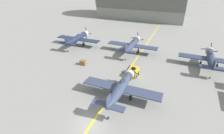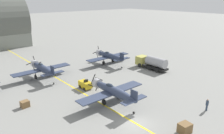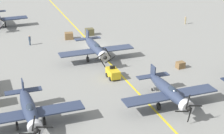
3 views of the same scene
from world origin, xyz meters
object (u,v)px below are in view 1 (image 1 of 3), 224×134
airplane_far_right (211,59)px  supply_crate_outboard (83,63)px  hangar (142,1)px  airplane_mid_center (121,88)px  tow_tractor (134,72)px  airplane_far_left (77,38)px  airplane_far_center (132,45)px

airplane_far_right → supply_crate_outboard: bearing=-146.5°
airplane_far_right → hangar: hangar is taller
airplane_mid_center → airplane_far_right: bearing=52.8°
tow_tractor → airplane_mid_center: bearing=-89.0°
airplane_mid_center → tow_tractor: (-0.13, 7.49, -1.22)m
airplane_mid_center → supply_crate_outboard: (-11.04, 7.62, -1.51)m
supply_crate_outboard → airplane_far_left: bearing=127.9°
tow_tractor → hangar: bearing=102.6°
airplane_far_left → tow_tractor: bearing=-35.1°
airplane_far_center → hangar: (-7.60, 39.22, 4.89)m
airplane_far_center → supply_crate_outboard: 12.59m
airplane_far_center → hangar: bearing=95.4°
airplane_mid_center → airplane_far_left: (-18.11, 16.71, 0.00)m
airplane_far_right → hangar: bearing=134.4°
airplane_far_center → airplane_far_left: airplane_far_left is taller
supply_crate_outboard → airplane_far_right: bearing=19.9°
airplane_mid_center → airplane_far_center: 18.04m
airplane_far_center → airplane_far_right: 16.63m
airplane_far_right → airplane_far_left: bearing=-167.1°
airplane_far_center → airplane_far_left: (-14.50, -0.96, -0.00)m
airplane_far_center → supply_crate_outboard: size_ratio=9.98×
airplane_far_right → airplane_far_left: airplane_far_left is taller
airplane_mid_center → hangar: hangar is taller
airplane_mid_center → hangar: 58.19m
airplane_far_left → hangar: bearing=72.3°
airplane_far_center → tow_tractor: size_ratio=4.62×
airplane_far_right → tow_tractor: size_ratio=4.62×
airplane_far_center → supply_crate_outboard: bearing=-132.0°
airplane_far_right → airplane_mid_center: bearing=-114.9°
airplane_mid_center → airplane_far_right: size_ratio=1.00×
airplane_far_right → airplane_far_center: bearing=-171.1°
airplane_mid_center → airplane_far_center: size_ratio=1.00×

